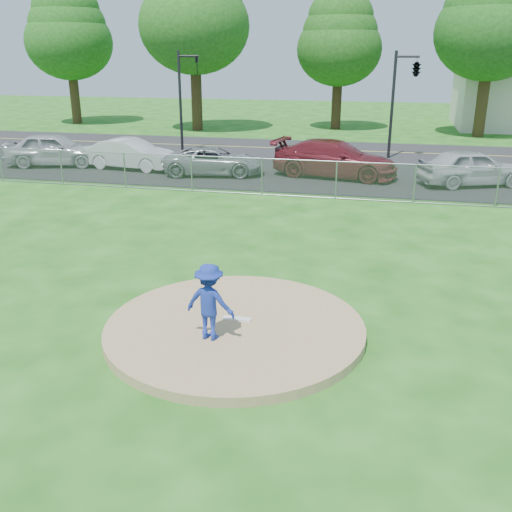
{
  "coord_description": "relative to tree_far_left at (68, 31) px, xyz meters",
  "views": [
    {
      "loc": [
        2.77,
        -10.33,
        5.54
      ],
      "look_at": [
        0.0,
        2.0,
        1.0
      ],
      "focal_mm": 40.0,
      "sensor_mm": 36.0,
      "label": 1
    }
  ],
  "objects": [
    {
      "name": "traffic_cone",
      "position": [
        16.18,
        -17.85,
        -6.66
      ],
      "size": [
        0.4,
        0.4,
        0.78
      ],
      "primitive_type": "cone",
      "color": "#EC490C",
      "rests_on": "parking_lot"
    },
    {
      "name": "tree_left",
      "position": [
        11.0,
        -2.0,
        1.18
      ],
      "size": [
        7.84,
        7.84,
        12.53
      ],
      "color": "#342413",
      "rests_on": "ground"
    },
    {
      "name": "tree_center",
      "position": [
        21.0,
        1.0,
        -0.59
      ],
      "size": [
        6.16,
        6.16,
        9.84
      ],
      "color": "#331F12",
      "rests_on": "ground"
    },
    {
      "name": "parking_lot",
      "position": [
        22.0,
        -16.5,
        -7.05
      ],
      "size": [
        50.0,
        8.0,
        0.01
      ],
      "primitive_type": "cube",
      "color": "black",
      "rests_on": "ground"
    },
    {
      "name": "tree_right",
      "position": [
        31.0,
        -1.0,
        0.59
      ],
      "size": [
        7.28,
        7.28,
        11.63
      ],
      "color": "#382714",
      "rests_on": "ground"
    },
    {
      "name": "parked_car_white",
      "position": [
        12.49,
        -17.05,
        -6.31
      ],
      "size": [
        4.66,
        2.14,
        1.48
      ],
      "primitive_type": "imported",
      "rotation": [
        0.0,
        0.0,
        1.44
      ],
      "color": "silver",
      "rests_on": "parking_lot"
    },
    {
      "name": "traffic_signal_center",
      "position": [
        25.97,
        -11.0,
        -2.45
      ],
      "size": [
        1.42,
        2.48,
        5.6
      ],
      "color": "black",
      "rests_on": "ground"
    },
    {
      "name": "pitcher",
      "position": [
        21.68,
        -33.69,
        -6.09
      ],
      "size": [
        1.07,
        0.72,
        1.55
      ],
      "primitive_type": "imported",
      "rotation": [
        0.0,
        0.0,
        2.99
      ],
      "color": "navy",
      "rests_on": "pitchers_mound"
    },
    {
      "name": "traffic_signal_left",
      "position": [
        13.24,
        -11.0,
        -3.7
      ],
      "size": [
        1.28,
        0.2,
        5.6
      ],
      "color": "black",
      "rests_on": "ground"
    },
    {
      "name": "chain_link_fence",
      "position": [
        22.0,
        -21.0,
        -6.31
      ],
      "size": [
        40.0,
        0.06,
        1.5
      ],
      "primitive_type": "cube",
      "color": "gray",
      "rests_on": "ground"
    },
    {
      "name": "parked_car_gray",
      "position": [
        16.91,
        -17.51,
        -6.41
      ],
      "size": [
        4.94,
        2.9,
        1.29
      ],
      "primitive_type": "imported",
      "rotation": [
        0.0,
        0.0,
        1.74
      ],
      "color": "gray",
      "rests_on": "parking_lot"
    },
    {
      "name": "ground",
      "position": [
        22.0,
        -23.0,
        -7.06
      ],
      "size": [
        120.0,
        120.0,
        0.0
      ],
      "primitive_type": "plane",
      "color": "#185713",
      "rests_on": "ground"
    },
    {
      "name": "parked_car_silver",
      "position": [
        8.34,
        -17.12,
        -6.22
      ],
      "size": [
        5.21,
        3.05,
        1.67
      ],
      "primitive_type": "imported",
      "rotation": [
        0.0,
        0.0,
        1.8
      ],
      "color": "#ADADB2",
      "rests_on": "parking_lot"
    },
    {
      "name": "tree_far_left",
      "position": [
        0.0,
        0.0,
        0.0
      ],
      "size": [
        6.72,
        6.72,
        10.74
      ],
      "color": "#392514",
      "rests_on": "ground"
    },
    {
      "name": "pitchers_mound",
      "position": [
        22.0,
        -33.0,
        -6.96
      ],
      "size": [
        5.4,
        5.4,
        0.2
      ],
      "primitive_type": "cylinder",
      "color": "#A38359",
      "rests_on": "ground"
    },
    {
      "name": "street",
      "position": [
        22.0,
        -9.0,
        -7.06
      ],
      "size": [
        60.0,
        7.0,
        0.01
      ],
      "primitive_type": "cube",
      "color": "#242426",
      "rests_on": "ground"
    },
    {
      "name": "parked_car_darkred",
      "position": [
        22.55,
        -16.71,
        -6.21
      ],
      "size": [
        6.1,
        3.33,
        1.68
      ],
      "primitive_type": "imported",
      "rotation": [
        0.0,
        0.0,
        1.39
      ],
      "color": "maroon",
      "rests_on": "parking_lot"
    },
    {
      "name": "pitching_rubber",
      "position": [
        22.0,
        -32.8,
        -6.84
      ],
      "size": [
        0.6,
        0.15,
        0.04
      ],
      "primitive_type": "cube",
      "color": "white",
      "rests_on": "pitchers_mound"
    },
    {
      "name": "parked_car_pearl",
      "position": [
        28.55,
        -17.23,
        -6.26
      ],
      "size": [
        4.97,
        3.42,
        1.57
      ],
      "primitive_type": "imported",
      "rotation": [
        0.0,
        0.0,
        1.95
      ],
      "color": "#B7B9BC",
      "rests_on": "parking_lot"
    }
  ]
}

